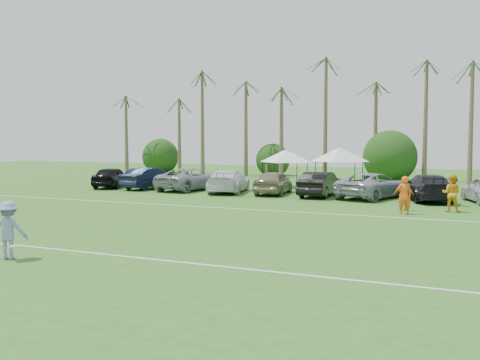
% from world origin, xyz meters
% --- Properties ---
extents(ground, '(120.00, 120.00, 0.00)m').
position_xyz_m(ground, '(0.00, 0.00, 0.00)').
color(ground, '#30671F').
rests_on(ground, ground).
extents(field_lines, '(80.00, 12.10, 0.01)m').
position_xyz_m(field_lines, '(0.00, 8.00, 0.01)').
color(field_lines, white).
rests_on(field_lines, ground).
extents(palm_tree_0, '(2.40, 2.40, 8.90)m').
position_xyz_m(palm_tree_0, '(-22.00, 38.00, 7.48)').
color(palm_tree_0, brown).
rests_on(palm_tree_0, ground).
extents(palm_tree_1, '(2.40, 2.40, 9.90)m').
position_xyz_m(palm_tree_1, '(-17.00, 38.00, 8.35)').
color(palm_tree_1, brown).
rests_on(palm_tree_1, ground).
extents(palm_tree_2, '(2.40, 2.40, 10.90)m').
position_xyz_m(palm_tree_2, '(-12.00, 38.00, 9.21)').
color(palm_tree_2, brown).
rests_on(palm_tree_2, ground).
extents(palm_tree_3, '(2.40, 2.40, 11.90)m').
position_xyz_m(palm_tree_3, '(-8.00, 38.00, 10.06)').
color(palm_tree_3, brown).
rests_on(palm_tree_3, ground).
extents(palm_tree_4, '(2.40, 2.40, 8.90)m').
position_xyz_m(palm_tree_4, '(-4.00, 38.00, 7.48)').
color(palm_tree_4, brown).
rests_on(palm_tree_4, ground).
extents(palm_tree_5, '(2.40, 2.40, 9.90)m').
position_xyz_m(palm_tree_5, '(0.00, 38.00, 8.35)').
color(palm_tree_5, brown).
rests_on(palm_tree_5, ground).
extents(palm_tree_6, '(2.40, 2.40, 10.90)m').
position_xyz_m(palm_tree_6, '(4.00, 38.00, 9.21)').
color(palm_tree_6, brown).
rests_on(palm_tree_6, ground).
extents(palm_tree_7, '(2.40, 2.40, 11.90)m').
position_xyz_m(palm_tree_7, '(8.00, 38.00, 10.06)').
color(palm_tree_7, brown).
rests_on(palm_tree_7, ground).
extents(palm_tree_8, '(2.40, 2.40, 8.90)m').
position_xyz_m(palm_tree_8, '(13.00, 38.00, 7.48)').
color(palm_tree_8, brown).
rests_on(palm_tree_8, ground).
extents(bush_tree_0, '(4.00, 4.00, 4.00)m').
position_xyz_m(bush_tree_0, '(-19.00, 39.00, 1.80)').
color(bush_tree_0, brown).
rests_on(bush_tree_0, ground).
extents(bush_tree_1, '(4.00, 4.00, 4.00)m').
position_xyz_m(bush_tree_1, '(-6.00, 39.00, 1.80)').
color(bush_tree_1, brown).
rests_on(bush_tree_1, ground).
extents(bush_tree_2, '(4.00, 4.00, 4.00)m').
position_xyz_m(bush_tree_2, '(6.00, 39.00, 1.80)').
color(bush_tree_2, brown).
rests_on(bush_tree_2, ground).
extents(sideline_player_a, '(0.79, 0.63, 1.87)m').
position_xyz_m(sideline_player_a, '(9.71, 15.40, 0.94)').
color(sideline_player_a, '#FD5F1C').
rests_on(sideline_player_a, ground).
extents(sideline_player_b, '(1.00, 0.82, 1.89)m').
position_xyz_m(sideline_player_b, '(11.80, 17.24, 0.95)').
color(sideline_player_b, orange).
rests_on(sideline_player_b, ground).
extents(sideline_player_c, '(1.03, 0.54, 1.67)m').
position_xyz_m(sideline_player_c, '(9.53, 16.73, 0.83)').
color(sideline_player_c, '#F6A11B').
rests_on(sideline_player_c, ground).
extents(canopy_tent_left, '(4.18, 4.18, 3.38)m').
position_xyz_m(canopy_tent_left, '(-0.49, 27.46, 2.90)').
color(canopy_tent_left, black).
rests_on(canopy_tent_left, ground).
extents(canopy_tent_right, '(4.43, 4.43, 3.59)m').
position_xyz_m(canopy_tent_right, '(3.66, 27.69, 3.07)').
color(canopy_tent_right, black).
rests_on(canopy_tent_right, ground).
extents(frisbee_player, '(1.32, 1.06, 1.78)m').
position_xyz_m(frisbee_player, '(-0.14, 0.31, 0.89)').
color(frisbee_player, '#828AB8').
rests_on(frisbee_player, ground).
extents(parked_car_0, '(3.23, 5.05, 1.60)m').
position_xyz_m(parked_car_0, '(-12.52, 21.79, 0.80)').
color(parked_car_0, black).
rests_on(parked_car_0, ground).
extents(parked_car_1, '(2.38, 5.05, 1.60)m').
position_xyz_m(parked_car_1, '(-9.26, 22.06, 0.80)').
color(parked_car_1, black).
rests_on(parked_car_1, ground).
extents(parked_car_2, '(3.42, 6.06, 1.60)m').
position_xyz_m(parked_car_2, '(-6.00, 22.31, 0.80)').
color(parked_car_2, '#989AA1').
rests_on(parked_car_2, ground).
extents(parked_car_3, '(3.37, 5.86, 1.60)m').
position_xyz_m(parked_car_3, '(-2.74, 21.88, 0.80)').
color(parked_car_3, white).
rests_on(parked_car_3, ground).
extents(parked_car_4, '(2.38, 4.87, 1.60)m').
position_xyz_m(parked_car_4, '(0.51, 22.00, 0.80)').
color(parked_car_4, gray).
rests_on(parked_car_4, ground).
extents(parked_car_5, '(1.80, 4.89, 1.60)m').
position_xyz_m(parked_car_5, '(3.77, 21.84, 0.80)').
color(parked_car_5, black).
rests_on(parked_car_5, ground).
extents(parked_car_6, '(4.29, 6.29, 1.60)m').
position_xyz_m(parked_car_6, '(7.03, 22.08, 0.80)').
color(parked_car_6, '#999EA9').
rests_on(parked_car_6, ground).
extents(parked_car_7, '(3.78, 5.93, 1.60)m').
position_xyz_m(parked_car_7, '(10.29, 21.98, 0.80)').
color(parked_car_7, black).
rests_on(parked_car_7, ground).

